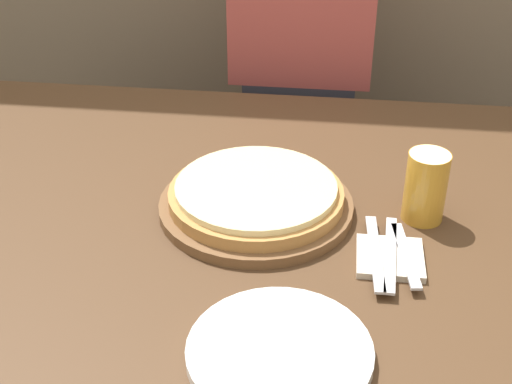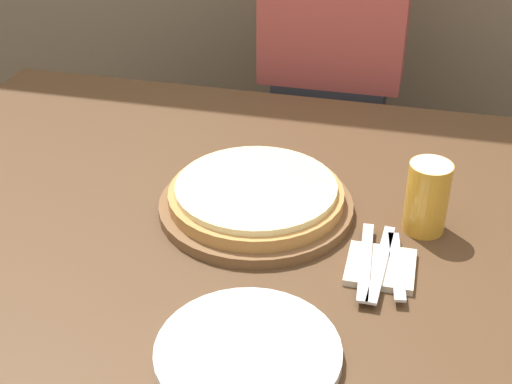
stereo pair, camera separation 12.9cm
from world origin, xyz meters
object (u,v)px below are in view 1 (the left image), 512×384
Objects in this scene: dinner_plate at (280,352)px; beer_glass at (426,184)px; dinner_knife at (390,254)px; diner_person at (300,96)px; fork at (375,253)px; spoon at (406,255)px; pizza_on_board at (256,199)px.

beer_glass is at bearing 59.65° from dinner_plate.
diner_person is at bearing 103.84° from dinner_knife.
diner_person is at bearing 102.21° from fork.
beer_glass is 0.17m from fork.
dinner_knife is 0.03m from spoon.
beer_glass reaches higher than spoon.
fork is 1.18× the size of spoon.
pizza_on_board reaches higher than dinner_knife.
fork is at bearing 180.00° from dinner_knife.
spoon is at bearing -104.79° from beer_glass.
dinner_plate is at bearing -119.28° from fork.
beer_glass is 0.76m from diner_person.
dinner_plate is 1.47× the size of spoon.
dinner_plate reaches higher than fork.
beer_glass is 0.62× the size of fork.
spoon is (0.03, 0.00, 0.00)m from dinner_knife.
diner_person is (-0.18, 0.83, -0.10)m from fork.
pizza_on_board is 1.36× the size of dinner_plate.
pizza_on_board is at bearing 154.97° from spoon.
fork is 0.86m from diner_person.
fork is (-0.09, -0.14, -0.06)m from beer_glass.
spoon is 0.13× the size of diner_person.
dinner_knife is at bearing -180.00° from spoon.
fork is at bearing 60.72° from dinner_plate.
pizza_on_board reaches higher than fork.
dinner_plate is at bearing -77.88° from pizza_on_board.
spoon is at bearing -25.03° from pizza_on_board.
dinner_plate is at bearing -123.60° from dinner_knife.
fork is 0.05m from spoon.
diner_person is (-0.27, 0.70, -0.16)m from beer_glass.
diner_person reaches higher than pizza_on_board.
beer_glass is (0.30, 0.01, 0.05)m from pizza_on_board.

